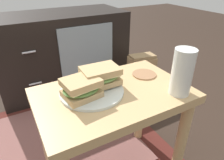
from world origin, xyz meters
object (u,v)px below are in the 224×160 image
at_px(sandwich_front, 81,88).
at_px(beer_glass, 182,73).
at_px(plate, 92,92).
at_px(tv_cabinet, 62,51).
at_px(coaster, 144,74).
at_px(sandwich_back, 100,76).
at_px(paper_bag, 141,74).

height_order(sandwich_front, beer_glass, beer_glass).
bearing_deg(sandwich_front, plate, 22.23).
relative_size(tv_cabinet, coaster, 9.64).
bearing_deg(tv_cabinet, sandwich_back, -96.53).
relative_size(sandwich_back, beer_glass, 0.89).
height_order(tv_cabinet, plate, tv_cabinet).
xyz_separation_m(beer_glass, coaster, (-0.02, 0.17, -0.08)).
xyz_separation_m(plate, paper_bag, (0.62, 0.51, -0.31)).
relative_size(tv_cabinet, paper_bag, 3.10).
xyz_separation_m(sandwich_front, sandwich_back, (0.09, 0.04, 0.01)).
relative_size(sandwich_front, beer_glass, 0.85).
xyz_separation_m(plate, sandwich_front, (-0.04, -0.02, 0.04)).
distance_m(plate, sandwich_front, 0.06).
xyz_separation_m(sandwich_back, coaster, (0.21, 0.00, -0.05)).
bearing_deg(paper_bag, plate, -140.31).
height_order(sandwich_back, coaster, sandwich_back).
relative_size(sandwich_back, coaster, 1.49).
height_order(tv_cabinet, beer_glass, beer_glass).
distance_m(tv_cabinet, sandwich_back, 0.93).
distance_m(coaster, paper_bag, 0.69).
bearing_deg(paper_bag, sandwich_front, -141.28).
bearing_deg(coaster, tv_cabinet, 96.63).
bearing_deg(sandwich_front, sandwich_back, 22.23).
distance_m(tv_cabinet, beer_glass, 1.10).
bearing_deg(tv_cabinet, coaster, -83.37).
height_order(beer_glass, paper_bag, beer_glass).
distance_m(sandwich_front, coaster, 0.30).
distance_m(tv_cabinet, paper_bag, 0.64).
height_order(beer_glass, coaster, beer_glass).
height_order(plate, sandwich_back, sandwich_back).
bearing_deg(coaster, sandwich_back, -178.81).
height_order(sandwich_back, beer_glass, beer_glass).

